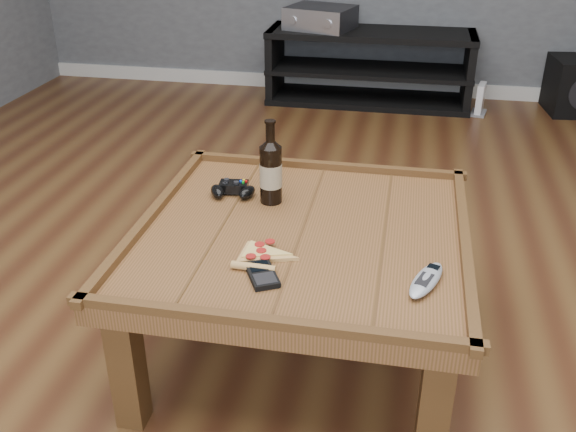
% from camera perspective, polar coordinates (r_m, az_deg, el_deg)
% --- Properties ---
extents(ground, '(6.00, 6.00, 0.00)m').
position_cam_1_polar(ground, '(2.22, 1.14, -11.50)').
color(ground, '#412212').
rests_on(ground, ground).
extents(baseboard, '(5.00, 0.02, 0.10)m').
position_cam_1_polar(baseboard, '(4.89, 7.32, 11.42)').
color(baseboard, silver).
rests_on(baseboard, ground).
extents(coffee_table, '(1.03, 1.03, 0.48)m').
position_cam_1_polar(coffee_table, '(2.00, 1.24, -2.77)').
color(coffee_table, '#533617').
rests_on(coffee_table, ground).
extents(media_console, '(1.40, 0.45, 0.50)m').
position_cam_1_polar(media_console, '(4.60, 7.23, 12.95)').
color(media_console, black).
rests_on(media_console, ground).
extents(beer_bottle, '(0.07, 0.07, 0.28)m').
position_cam_1_polar(beer_bottle, '(2.10, -1.54, 4.11)').
color(beer_bottle, black).
rests_on(beer_bottle, coffee_table).
extents(game_controller, '(0.17, 0.12, 0.05)m').
position_cam_1_polar(game_controller, '(2.18, -4.92, 2.36)').
color(game_controller, black).
rests_on(game_controller, coffee_table).
extents(pizza_slice, '(0.15, 0.23, 0.02)m').
position_cam_1_polar(pizza_slice, '(1.83, -2.48, -3.50)').
color(pizza_slice, tan).
rests_on(pizza_slice, coffee_table).
extents(smartphone, '(0.12, 0.15, 0.02)m').
position_cam_1_polar(smartphone, '(1.74, -2.31, -5.23)').
color(smartphone, black).
rests_on(smartphone, coffee_table).
extents(remote_control, '(0.12, 0.20, 0.03)m').
position_cam_1_polar(remote_control, '(1.74, 12.19, -5.58)').
color(remote_control, '#9CA3AA').
rests_on(remote_control, coffee_table).
extents(av_receiver, '(0.50, 0.45, 0.15)m').
position_cam_1_polar(av_receiver, '(4.56, 2.90, 17.21)').
color(av_receiver, black).
rests_on(av_receiver, media_console).
extents(game_console, '(0.12, 0.18, 0.21)m').
position_cam_1_polar(game_console, '(4.54, 16.71, 9.82)').
color(game_console, gray).
rests_on(game_console, ground).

